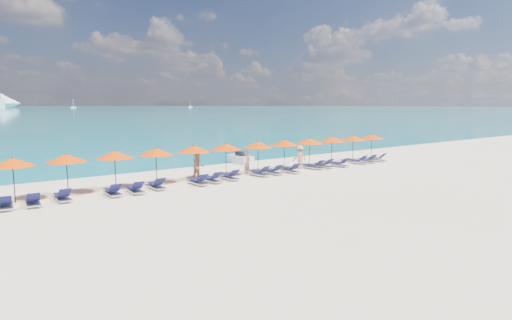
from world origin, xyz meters
TOP-DOWN VIEW (x-y plane):
  - ground at (0.00, 0.00)m, footprint 1400.00×1400.00m
  - sailboat_near at (122.32, 538.03)m, footprint 6.06×2.02m
  - sailboat_far at (267.16, 507.58)m, footprint 5.54×1.85m
  - jetski at (3.31, 9.55)m, footprint 0.99×2.63m
  - beachgoer_a at (0.49, 4.65)m, footprint 0.71×0.65m
  - beachgoer_b at (-3.50, 4.42)m, footprint 0.86×0.51m
  - beachgoer_c at (5.03, 4.24)m, footprint 1.21×0.69m
  - umbrella_0 at (-13.73, 4.51)m, footprint 2.10×2.10m
  - umbrella_1 at (-11.24, 4.59)m, footprint 2.10×2.10m
  - umbrella_2 at (-8.68, 4.66)m, footprint 2.10×2.10m
  - umbrella_3 at (-6.24, 4.60)m, footprint 2.10×2.10m
  - umbrella_4 at (-3.65, 4.68)m, footprint 2.10×2.10m
  - umbrella_5 at (-1.26, 4.65)m, footprint 2.10×2.10m
  - umbrella_6 at (1.30, 4.49)m, footprint 2.10×2.10m
  - umbrella_7 at (3.76, 4.54)m, footprint 2.10×2.10m
  - umbrella_8 at (6.24, 4.47)m, footprint 2.10×2.10m
  - umbrella_9 at (8.82, 4.56)m, footprint 2.10×2.10m
  - umbrella_10 at (11.34, 4.53)m, footprint 2.10×2.10m
  - umbrella_11 at (13.63, 4.40)m, footprint 2.10×2.10m
  - lounger_0 at (-14.30, 3.32)m, footprint 0.79×1.76m
  - lounger_1 at (-13.15, 3.26)m, footprint 0.79×1.75m
  - lounger_2 at (-11.78, 3.49)m, footprint 0.64×1.71m
  - lounger_3 at (-9.34, 3.22)m, footprint 0.72×1.73m
  - lounger_4 at (-8.14, 3.15)m, footprint 0.75×1.74m
  - lounger_5 at (-6.77, 3.47)m, footprint 0.69×1.73m
  - lounger_6 at (-4.22, 3.18)m, footprint 0.62×1.70m
  - lounger_7 at (-3.16, 3.34)m, footprint 0.64×1.71m
  - lounger_8 at (-1.76, 3.47)m, footprint 0.66×1.71m
  - lounger_9 at (0.65, 3.48)m, footprint 0.75×1.74m
  - lounger_10 at (1.81, 3.46)m, footprint 0.64×1.71m
  - lounger_11 at (3.26, 3.24)m, footprint 0.77×1.75m
  - lounger_12 at (5.76, 3.47)m, footprint 0.76×1.75m
  - lounger_13 at (6.82, 3.49)m, footprint 0.64×1.71m
  - lounger_14 at (8.24, 3.15)m, footprint 0.67×1.72m
  - lounger_15 at (10.68, 3.39)m, footprint 0.66×1.71m
  - lounger_16 at (11.80, 3.29)m, footprint 0.76×1.75m
  - lounger_17 at (13.12, 3.36)m, footprint 0.74×1.74m

SIDE VIEW (x-z plane):
  - ground at x=0.00m, z-range 0.00..0.00m
  - lounger_0 at x=-14.30m, z-range -0.09..0.56m
  - lounger_1 at x=-13.15m, z-range -0.09..0.56m
  - lounger_2 at x=-11.78m, z-range -0.09..0.56m
  - lounger_3 at x=-9.34m, z-range -0.09..0.56m
  - lounger_4 at x=-8.14m, z-range -0.09..0.56m
  - lounger_5 at x=-6.77m, z-range -0.09..0.56m
  - lounger_6 at x=-4.22m, z-range -0.09..0.56m
  - lounger_7 at x=-3.16m, z-range -0.09..0.56m
  - lounger_8 at x=-1.76m, z-range -0.09..0.56m
  - lounger_9 at x=0.65m, z-range -0.09..0.56m
  - lounger_10 at x=1.81m, z-range -0.09..0.56m
  - lounger_11 at x=3.26m, z-range -0.09..0.56m
  - lounger_12 at x=5.76m, z-range -0.09..0.56m
  - lounger_13 at x=6.82m, z-range -0.09..0.56m
  - lounger_14 at x=8.24m, z-range -0.09..0.56m
  - lounger_15 at x=10.68m, z-range -0.09..0.56m
  - lounger_16 at x=11.80m, z-range -0.09..0.56m
  - lounger_17 at x=13.12m, z-range -0.09..0.56m
  - jetski at x=3.31m, z-range -0.08..0.85m
  - beachgoer_a at x=0.49m, z-range 0.00..1.62m
  - beachgoer_b at x=-3.50m, z-range 0.00..1.74m
  - beachgoer_c at x=5.03m, z-range 0.00..1.77m
  - sailboat_far at x=267.16m, z-range -4.03..6.12m
  - sailboat_near at x=122.32m, z-range -4.42..6.70m
  - umbrella_0 at x=-13.73m, z-range 0.88..3.16m
  - umbrella_1 at x=-11.24m, z-range 0.88..3.16m
  - umbrella_2 at x=-8.68m, z-range 0.88..3.16m
  - umbrella_3 at x=-6.24m, z-range 0.88..3.16m
  - umbrella_4 at x=-3.65m, z-range 0.88..3.16m
  - umbrella_5 at x=-1.26m, z-range 0.88..3.16m
  - umbrella_6 at x=1.30m, z-range 0.88..3.16m
  - umbrella_7 at x=3.76m, z-range 0.88..3.16m
  - umbrella_8 at x=6.24m, z-range 0.88..3.16m
  - umbrella_9 at x=8.82m, z-range 0.88..3.16m
  - umbrella_10 at x=11.34m, z-range 0.88..3.16m
  - umbrella_11 at x=13.63m, z-range 0.88..3.16m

